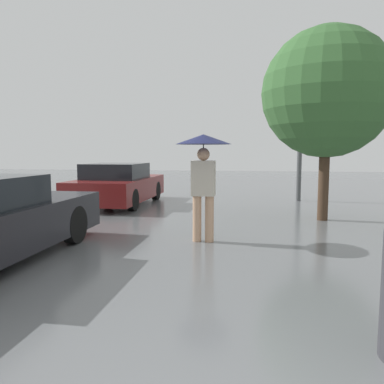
{
  "coord_description": "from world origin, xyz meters",
  "views": [
    {
      "loc": [
        0.51,
        -0.87,
        1.51
      ],
      "look_at": [
        -0.47,
        5.32,
        0.84
      ],
      "focal_mm": 35.0,
      "sensor_mm": 36.0,
      "label": 1
    }
  ],
  "objects_px": {
    "pedestrian": "(203,160)",
    "tree": "(327,93)",
    "parked_car_farthest": "(118,185)",
    "street_lamp": "(301,114)"
  },
  "relations": [
    {
      "from": "street_lamp",
      "to": "tree",
      "type": "bearing_deg",
      "value": -87.96
    },
    {
      "from": "parked_car_farthest",
      "to": "pedestrian",
      "type": "bearing_deg",
      "value": -54.03
    },
    {
      "from": "parked_car_farthest",
      "to": "street_lamp",
      "type": "height_order",
      "value": "street_lamp"
    },
    {
      "from": "parked_car_farthest",
      "to": "tree",
      "type": "distance_m",
      "value": 6.1
    },
    {
      "from": "pedestrian",
      "to": "tree",
      "type": "height_order",
      "value": "tree"
    },
    {
      "from": "pedestrian",
      "to": "tree",
      "type": "xyz_separation_m",
      "value": [
        2.38,
        2.43,
        1.4
      ]
    },
    {
      "from": "parked_car_farthest",
      "to": "street_lamp",
      "type": "distance_m",
      "value": 5.93
    },
    {
      "from": "tree",
      "to": "street_lamp",
      "type": "bearing_deg",
      "value": 92.04
    },
    {
      "from": "pedestrian",
      "to": "tree",
      "type": "distance_m",
      "value": 3.68
    },
    {
      "from": "pedestrian",
      "to": "parked_car_farthest",
      "type": "distance_m",
      "value": 5.22
    }
  ]
}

